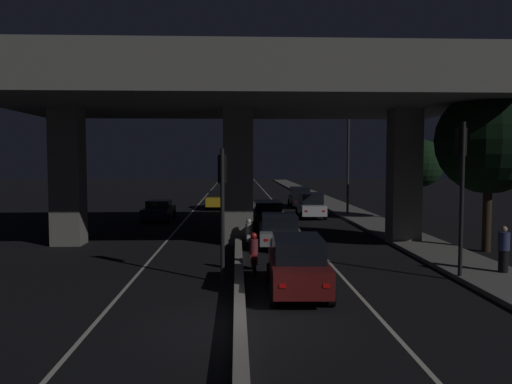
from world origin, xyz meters
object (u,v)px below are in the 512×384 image
car_dark_red_lead (298,264)px  pedestrian_on_sidewalk (504,250)px  traffic_light_left_of_median (222,192)px  motorcycle_black_filtering_far (249,216)px  car_dark_blue_lead_oncoming (159,210)px  motorcycle_red_filtering_near (254,256)px  traffic_light_right_of_median (461,173)px  car_taxi_yellow_second_oncoming (218,200)px  car_dark_green_third (267,214)px  car_silver_second (279,229)px  car_white_fourth (311,205)px  car_black_fifth (300,197)px  street_lamp (344,153)px  motorcycle_white_filtering_mid (249,235)px

car_dark_red_lead → pedestrian_on_sidewalk: (7.58, 1.98, 0.06)m
traffic_light_left_of_median → motorcycle_black_filtering_far: (1.28, 14.86, -2.48)m
car_dark_blue_lead_oncoming → motorcycle_red_filtering_near: bearing=21.7°
pedestrian_on_sidewalk → traffic_light_right_of_median: bearing=-167.4°
car_taxi_yellow_second_oncoming → car_dark_green_third: bearing=18.2°
car_dark_blue_lead_oncoming → car_dark_red_lead: bearing=22.1°
car_silver_second → motorcycle_red_filtering_near: car_silver_second is taller
car_dark_red_lead → car_dark_blue_lead_oncoming: 20.50m
car_dark_red_lead → pedestrian_on_sidewalk: size_ratio=2.51×
car_white_fourth → car_taxi_yellow_second_oncoming: car_white_fourth is taller
car_black_fifth → car_dark_blue_lead_oncoming: size_ratio=1.09×
car_black_fifth → motorcycle_red_filtering_near: (-4.98, -25.81, -0.29)m
car_taxi_yellow_second_oncoming → street_lamp: bearing=61.1°
car_taxi_yellow_second_oncoming → motorcycle_black_filtering_far: size_ratio=2.22×
car_dark_green_third → car_dark_blue_lead_oncoming: size_ratio=1.11×
traffic_light_right_of_median → motorcycle_white_filtering_mid: (-7.10, 6.70, -3.10)m
car_white_fourth → car_dark_blue_lead_oncoming: bearing=99.0°
motorcycle_red_filtering_near → car_dark_red_lead: bearing=-157.7°
street_lamp → car_dark_blue_lead_oncoming: bearing=-169.2°
car_black_fifth → car_dark_blue_lead_oncoming: bearing=131.9°
motorcycle_black_filtering_far → street_lamp: bearing=-58.3°
car_dark_green_third → motorcycle_white_filtering_mid: bearing=167.9°
traffic_light_left_of_median → motorcycle_red_filtering_near: traffic_light_left_of_median is taller
car_taxi_yellow_second_oncoming → motorcycle_red_filtering_near: size_ratio=2.34×
traffic_light_left_of_median → street_lamp: street_lamp is taller
car_dark_blue_lead_oncoming → traffic_light_left_of_median: bearing=17.0°
motorcycle_red_filtering_near → car_black_fifth: bearing=-11.7°
motorcycle_red_filtering_near → car_dark_green_third: bearing=-6.7°
car_silver_second → car_taxi_yellow_second_oncoming: (-3.68, 18.89, -0.03)m
traffic_light_right_of_median → car_taxi_yellow_second_oncoming: 27.79m
car_silver_second → motorcycle_red_filtering_near: (-1.44, -5.77, -0.17)m
car_dark_green_third → motorcycle_red_filtering_near: bearing=172.8°
car_dark_blue_lead_oncoming → traffic_light_right_of_median: bearing=38.0°
car_dark_blue_lead_oncoming → motorcycle_white_filtering_mid: bearing=30.0°
traffic_light_left_of_median → motorcycle_white_filtering_mid: (1.05, 6.69, -2.50)m
car_dark_blue_lead_oncoming → pedestrian_on_sidewalk: (14.82, -17.19, 0.27)m
street_lamp → car_dark_red_lead: 22.88m
traffic_light_right_of_median → pedestrian_on_sidewalk: traffic_light_right_of_median is taller
car_dark_blue_lead_oncoming → motorcycle_black_filtering_far: motorcycle_black_filtering_far is taller
pedestrian_on_sidewalk → motorcycle_white_filtering_mid: bearing=144.7°
motorcycle_black_filtering_far → car_dark_blue_lead_oncoming: bearing=61.7°
car_dark_green_third → car_black_fifth: size_ratio=1.03×
car_white_fourth → car_dark_blue_lead_oncoming: (-10.73, -1.55, -0.19)m
car_dark_red_lead → motorcycle_white_filtering_mid: car_dark_red_lead is taller
car_black_fifth → motorcycle_white_filtering_mid: car_black_fifth is taller
traffic_light_left_of_median → traffic_light_right_of_median: size_ratio=0.83×
car_dark_blue_lead_oncoming → motorcycle_red_filtering_near: 17.29m
traffic_light_right_of_median → car_taxi_yellow_second_oncoming: size_ratio=1.25×
car_taxi_yellow_second_oncoming → motorcycle_white_filtering_mid: (2.19, -19.33, -0.18)m
traffic_light_right_of_median → car_dark_red_lead: size_ratio=1.31×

